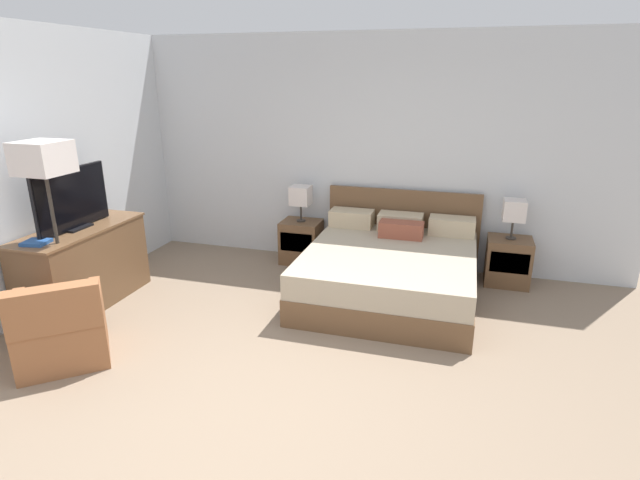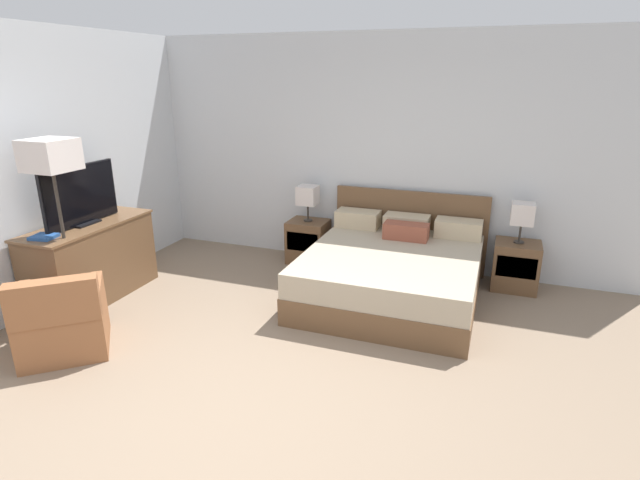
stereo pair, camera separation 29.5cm
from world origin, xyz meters
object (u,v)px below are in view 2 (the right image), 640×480
Objects in this scene: nightstand_left at (308,241)px; floor_lamp at (52,165)px; table_lamp_left at (308,196)px; dresser at (92,260)px; nightstand_right at (516,266)px; table_lamp_right at (523,214)px; book_red_cover at (44,237)px; bed at (393,271)px; tv at (81,196)px; armchair_by_window at (62,322)px.

floor_lamp reaches higher than nightstand_left.
dresser is (-1.77, -1.80, -0.44)m from table_lamp_left.
dresser reaches higher than nightstand_right.
book_red_cover is (-4.26, -2.32, -0.02)m from table_lamp_right.
floor_lamp is (-2.85, -1.55, 1.23)m from bed.
table_lamp_left is at bearing 90.00° from nightstand_left.
table_lamp_right is at bearing 28.55° from book_red_cover.
dresser is (-4.26, -1.80, 0.16)m from nightstand_right.
dresser is at bearing -157.10° from table_lamp_right.
book_red_cover reaches higher than nightstand_left.
bed reaches higher than book_red_cover.
floor_lamp is at bearing -69.14° from tv.
nightstand_right is 0.31× the size of floor_lamp.
bed is 3.21m from dresser.
floor_lamp is (0.16, -0.43, 0.40)m from tv.
nightstand_left is 1.20× the size of table_lamp_right.
floor_lamp reaches higher than nightstand_right.
book_red_cover is at bearing -151.71° from bed.
bed reaches higher than nightstand_right.
bed is 2.09× the size of tv.
floor_lamp is (-4.09, -2.24, 0.65)m from table_lamp_right.
tv is 0.97× the size of armchair_by_window.
book_red_cover is at bearing -151.47° from nightstand_right.
table_lamp_left is 2.14× the size of book_red_cover.
table_lamp_right is 0.32× the size of dresser.
tv is 0.58m from book_red_cover.
book_red_cover is at bearing -127.39° from nightstand_left.
bed is 1.54m from table_lamp_left.
bed is 3.32m from tv.
book_red_cover is 0.22× the size of armchair_by_window.
nightstand_left is 2.49m from nightstand_right.
table_lamp_left reaches higher than bed.
dresser is at bearing -134.55° from nightstand_left.
nightstand_right is 4.70m from tv.
table_lamp_left is at bearing 150.85° from bed.
dresser is at bearing 99.17° from tv.
dresser is at bearing -157.12° from nightstand_right.
nightstand_right is 2.56m from table_lamp_left.
tv is (-1.77, -1.81, 0.85)m from nightstand_left.
table_lamp_left reaches higher than armchair_by_window.
floor_lamp reaches higher than bed.
bed is 9.28× the size of book_red_cover.
tv is at bearing 110.86° from floor_lamp.
floor_lamp is (-0.43, 0.54, 1.24)m from armchair_by_window.
bed is 3.19m from armchair_by_window.
table_lamp_right is (1.24, 0.69, 0.57)m from bed.
book_red_cover is (-0.00, -0.52, 0.42)m from dresser.
dresser is at bearing -134.53° from table_lamp_left.
nightstand_right is (2.49, 0.00, 0.00)m from nightstand_left.
nightstand_left is 0.60m from table_lamp_left.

